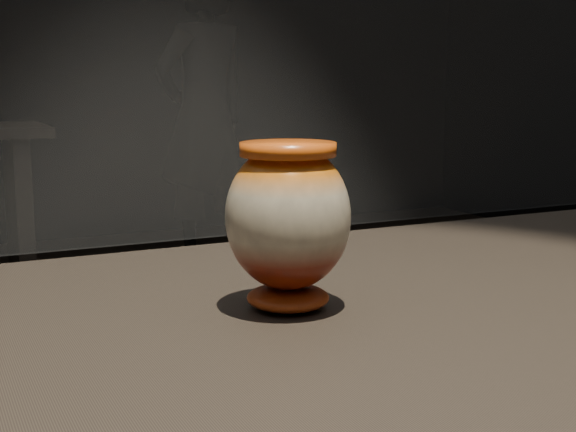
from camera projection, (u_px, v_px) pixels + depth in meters
name	position (u px, v px, depth m)	size (l,w,h in m)	color
main_vase	(288.00, 219.00, 0.84)	(0.16, 0.16, 0.18)	maroon
visitor	(204.00, 118.00, 4.68)	(0.65, 0.43, 1.79)	black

